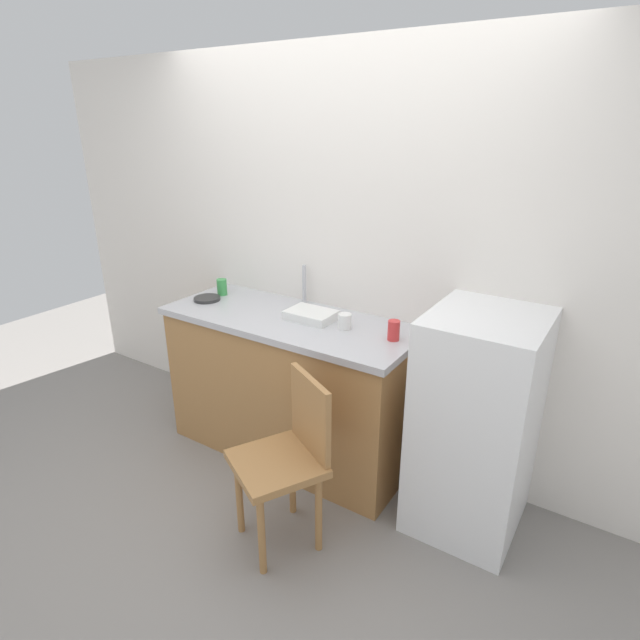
{
  "coord_description": "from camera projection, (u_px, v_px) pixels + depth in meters",
  "views": [
    {
      "loc": [
        1.54,
        -1.62,
        2.01
      ],
      "look_at": [
        0.1,
        0.6,
        0.97
      ],
      "focal_mm": 28.65,
      "sensor_mm": 36.0,
      "label": 1
    }
  ],
  "objects": [
    {
      "name": "ground_plane",
      "position": [
        245.0,
        516.0,
        2.78
      ],
      "size": [
        8.0,
        8.0,
        0.0
      ],
      "primitive_type": "plane",
      "color": "gray"
    },
    {
      "name": "back_wall",
      "position": [
        342.0,
        260.0,
        3.12
      ],
      "size": [
        4.8,
        0.1,
        2.43
      ],
      "primitive_type": "cube",
      "color": "white",
      "rests_on": "ground_plane"
    },
    {
      "name": "cabinet_base",
      "position": [
        291.0,
        388.0,
        3.21
      ],
      "size": [
        1.53,
        0.6,
        0.88
      ],
      "primitive_type": "cube",
      "color": "#A87542",
      "rests_on": "ground_plane"
    },
    {
      "name": "countertop",
      "position": [
        289.0,
        320.0,
        3.04
      ],
      "size": [
        1.57,
        0.64,
        0.04
      ],
      "primitive_type": "cube",
      "color": "#B7B7BC",
      "rests_on": "cabinet_base"
    },
    {
      "name": "faucet",
      "position": [
        304.0,
        284.0,
        3.21
      ],
      "size": [
        0.02,
        0.02,
        0.25
      ],
      "primitive_type": "cylinder",
      "color": "#B7B7BC",
      "rests_on": "countertop"
    },
    {
      "name": "refrigerator",
      "position": [
        476.0,
        424.0,
        2.57
      ],
      "size": [
        0.53,
        0.6,
        1.17
      ],
      "primitive_type": "cube",
      "color": "white",
      "rests_on": "ground_plane"
    },
    {
      "name": "chair",
      "position": [
        288.0,
        455.0,
        2.48
      ],
      "size": [
        0.54,
        0.54,
        0.89
      ],
      "rotation": [
        0.0,
        0.0,
        -0.5
      ],
      "color": "#A87542",
      "rests_on": "ground_plane"
    },
    {
      "name": "dish_tray",
      "position": [
        311.0,
        315.0,
        2.99
      ],
      "size": [
        0.28,
        0.2,
        0.05
      ],
      "primitive_type": "cube",
      "color": "white",
      "rests_on": "countertop"
    },
    {
      "name": "hotplate",
      "position": [
        207.0,
        299.0,
        3.31
      ],
      "size": [
        0.17,
        0.17,
        0.02
      ],
      "primitive_type": "cylinder",
      "color": "#2D2D2D",
      "rests_on": "countertop"
    },
    {
      "name": "cup_green",
      "position": [
        222.0,
        287.0,
        3.4
      ],
      "size": [
        0.07,
        0.07,
        0.11
      ],
      "primitive_type": "cylinder",
      "color": "green",
      "rests_on": "countertop"
    },
    {
      "name": "cup_white",
      "position": [
        345.0,
        321.0,
        2.84
      ],
      "size": [
        0.08,
        0.08,
        0.09
      ],
      "primitive_type": "cylinder",
      "color": "white",
      "rests_on": "countertop"
    },
    {
      "name": "cup_red",
      "position": [
        394.0,
        330.0,
        2.69
      ],
      "size": [
        0.06,
        0.06,
        0.11
      ],
      "primitive_type": "cylinder",
      "color": "red",
      "rests_on": "countertop"
    }
  ]
}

